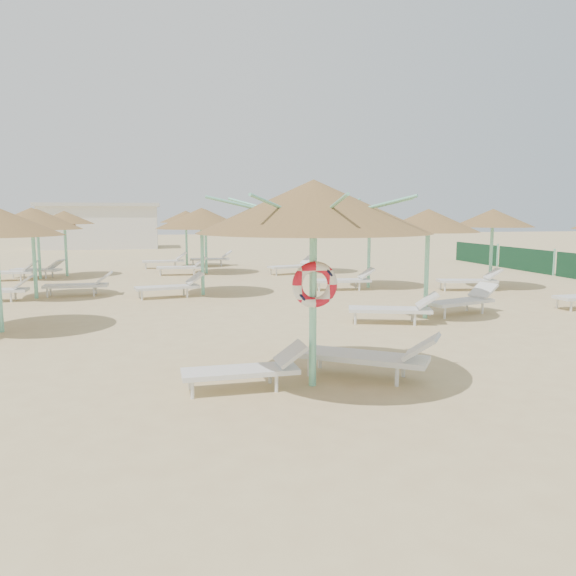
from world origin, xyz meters
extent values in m
plane|color=#CFB57E|center=(0.00, 0.00, 0.00)|extent=(120.00, 120.00, 0.00)
cylinder|color=#7EDCB7|center=(0.48, -0.04, 1.27)|extent=(0.11, 0.11, 2.54)
cone|color=olive|center=(0.48, -0.04, 2.65)|extent=(3.39, 3.39, 0.76)
cylinder|color=#7EDCB7|center=(0.48, -0.04, 2.39)|extent=(0.20, 0.20, 0.12)
cylinder|color=#7EDCB7|center=(1.26, -0.04, 2.61)|extent=(1.53, 0.04, 0.38)
cylinder|color=#7EDCB7|center=(1.03, 0.51, 2.61)|extent=(1.11, 1.11, 0.38)
cylinder|color=#7EDCB7|center=(0.48, 0.74, 2.61)|extent=(0.04, 1.53, 0.38)
cylinder|color=#7EDCB7|center=(-0.07, 0.51, 2.61)|extent=(1.11, 1.11, 0.38)
cylinder|color=#7EDCB7|center=(-0.30, -0.04, 2.61)|extent=(1.53, 0.04, 0.38)
cylinder|color=#7EDCB7|center=(-0.07, -0.59, 2.61)|extent=(1.11, 1.11, 0.38)
cylinder|color=#7EDCB7|center=(0.48, -0.82, 2.61)|extent=(0.04, 1.53, 0.38)
cylinder|color=#7EDCB7|center=(1.03, -0.59, 2.61)|extent=(1.11, 1.11, 0.38)
torus|color=red|center=(0.48, -0.14, 1.53)|extent=(0.68, 0.15, 0.68)
cylinder|color=silver|center=(-1.30, -0.27, 0.12)|extent=(0.05, 0.05, 0.25)
cylinder|color=silver|center=(-1.32, 0.17, 0.12)|extent=(0.05, 0.05, 0.25)
cylinder|color=silver|center=(-0.11, -0.24, 0.12)|extent=(0.05, 0.05, 0.25)
cylinder|color=silver|center=(-0.12, 0.20, 0.12)|extent=(0.05, 0.05, 0.25)
cube|color=silver|center=(-0.60, -0.03, 0.28)|extent=(1.70, 0.59, 0.07)
cube|color=silver|center=(0.15, -0.01, 0.50)|extent=(0.44, 0.54, 0.32)
cylinder|color=silver|center=(0.56, 0.43, 0.14)|extent=(0.06, 0.06, 0.29)
cylinder|color=silver|center=(0.85, 0.85, 0.14)|extent=(0.06, 0.06, 0.29)
cylinder|color=silver|center=(1.69, -0.36, 0.14)|extent=(0.06, 0.06, 0.29)
cylinder|color=silver|center=(1.99, 0.06, 0.14)|extent=(0.06, 0.06, 0.29)
cube|color=silver|center=(1.38, 0.17, 0.33)|extent=(1.96, 1.63, 0.08)
cube|color=silver|center=(2.09, -0.32, 0.57)|extent=(0.76, 0.79, 0.37)
cylinder|color=#7EDCB7|center=(-5.41, 10.08, 1.15)|extent=(0.11, 0.11, 2.30)
cone|color=olive|center=(-5.41, 10.08, 2.40)|extent=(2.85, 2.85, 0.64)
cylinder|color=#7EDCB7|center=(-5.41, 10.08, 2.15)|extent=(0.20, 0.20, 0.12)
cylinder|color=silver|center=(-5.96, 9.43, 0.14)|extent=(0.06, 0.06, 0.28)
cylinder|color=silver|center=(-5.96, 9.93, 0.14)|extent=(0.06, 0.06, 0.28)
cube|color=silver|center=(-5.66, 9.68, 0.56)|extent=(0.49, 0.60, 0.36)
cylinder|color=silver|center=(-5.11, 10.13, 0.14)|extent=(0.06, 0.06, 0.28)
cylinder|color=silver|center=(-5.11, 10.63, 0.14)|extent=(0.06, 0.06, 0.28)
cylinder|color=silver|center=(-3.76, 10.13, 0.14)|extent=(0.06, 0.06, 0.28)
cylinder|color=silver|center=(-3.76, 10.63, 0.14)|extent=(0.06, 0.06, 0.28)
cube|color=silver|center=(-4.31, 10.38, 0.32)|extent=(1.90, 0.63, 0.08)
cube|color=silver|center=(-3.46, 10.38, 0.56)|extent=(0.49, 0.60, 0.36)
cylinder|color=#7EDCB7|center=(-5.48, 16.21, 1.15)|extent=(0.11, 0.11, 2.30)
cone|color=olive|center=(-5.48, 16.21, 2.38)|extent=(2.32, 2.32, 0.52)
cylinder|color=#7EDCB7|center=(-5.48, 16.21, 2.15)|extent=(0.20, 0.20, 0.12)
cylinder|color=silver|center=(-7.42, 15.84, 0.14)|extent=(0.06, 0.06, 0.28)
cylinder|color=silver|center=(-7.25, 16.31, 0.14)|extent=(0.06, 0.06, 0.28)
cylinder|color=silver|center=(-6.14, 15.40, 0.14)|extent=(0.06, 0.06, 0.28)
cylinder|color=silver|center=(-5.98, 15.87, 0.14)|extent=(0.06, 0.06, 0.28)
cube|color=silver|center=(-6.58, 15.81, 0.32)|extent=(2.00, 1.21, 0.08)
cube|color=silver|center=(-5.78, 15.54, 0.56)|extent=(0.66, 0.73, 0.36)
cylinder|color=#7EDCB7|center=(-0.45, 9.75, 1.15)|extent=(0.11, 0.11, 2.30)
cone|color=olive|center=(-0.45, 9.75, 2.40)|extent=(2.84, 2.84, 0.64)
cylinder|color=#7EDCB7|center=(-0.45, 9.75, 2.15)|extent=(0.20, 0.20, 0.12)
cylinder|color=silver|center=(-2.29, 8.96, 0.14)|extent=(0.06, 0.06, 0.28)
cylinder|color=silver|center=(-2.38, 9.45, 0.14)|extent=(0.06, 0.06, 0.28)
cylinder|color=silver|center=(-0.96, 9.20, 0.14)|extent=(0.06, 0.06, 0.28)
cylinder|color=silver|center=(-1.05, 9.70, 0.14)|extent=(0.06, 0.06, 0.28)
cube|color=silver|center=(-1.55, 9.35, 0.32)|extent=(1.98, 0.95, 0.08)
cube|color=silver|center=(-0.71, 9.50, 0.56)|extent=(0.58, 0.68, 0.36)
cylinder|color=#7EDCB7|center=(0.14, 16.01, 1.15)|extent=(0.11, 0.11, 2.30)
cone|color=olive|center=(0.14, 16.01, 2.40)|extent=(2.81, 2.81, 0.63)
cylinder|color=#7EDCB7|center=(0.14, 16.01, 2.15)|extent=(0.20, 0.20, 0.12)
cylinder|color=silver|center=(-1.77, 15.40, 0.14)|extent=(0.06, 0.06, 0.28)
cylinder|color=silver|center=(-1.75, 15.90, 0.14)|extent=(0.06, 0.06, 0.28)
cylinder|color=silver|center=(-0.42, 15.34, 0.14)|extent=(0.06, 0.06, 0.28)
cylinder|color=silver|center=(-0.40, 15.84, 0.14)|extent=(0.06, 0.06, 0.28)
cube|color=silver|center=(-0.96, 15.61, 0.32)|extent=(1.93, 0.71, 0.08)
cube|color=silver|center=(-0.11, 15.57, 0.56)|extent=(0.51, 0.62, 0.36)
cylinder|color=#7EDCB7|center=(4.58, 4.57, 1.15)|extent=(0.11, 0.11, 2.30)
cone|color=olive|center=(4.58, 4.57, 2.38)|extent=(2.42, 2.42, 0.55)
cylinder|color=#7EDCB7|center=(4.58, 4.57, 2.15)|extent=(0.20, 0.20, 0.12)
cylinder|color=silver|center=(2.64, 4.18, 0.14)|extent=(0.06, 0.06, 0.28)
cylinder|color=silver|center=(2.80, 4.66, 0.14)|extent=(0.06, 0.06, 0.28)
cylinder|color=silver|center=(3.92, 3.75, 0.14)|extent=(0.06, 0.06, 0.28)
cylinder|color=silver|center=(4.08, 4.23, 0.14)|extent=(0.06, 0.06, 0.28)
cube|color=silver|center=(3.48, 4.17, 0.32)|extent=(2.00, 1.19, 0.08)
cube|color=silver|center=(4.28, 3.90, 0.56)|extent=(0.65, 0.72, 0.36)
cylinder|color=silver|center=(5.00, 4.37, 0.14)|extent=(0.06, 0.06, 0.28)
cylinder|color=silver|center=(4.84, 4.85, 0.14)|extent=(0.06, 0.06, 0.28)
cylinder|color=silver|center=(6.28, 4.80, 0.14)|extent=(0.06, 0.06, 0.28)
cylinder|color=silver|center=(6.12, 5.28, 0.14)|extent=(0.06, 0.06, 0.28)
cube|color=silver|center=(5.68, 4.87, 0.32)|extent=(2.00, 1.19, 0.08)
cube|color=silver|center=(6.48, 5.14, 0.56)|extent=(0.65, 0.72, 0.36)
cylinder|color=#7EDCB7|center=(5.24, 10.24, 1.15)|extent=(0.11, 0.11, 2.30)
cone|color=olive|center=(5.24, 10.24, 2.39)|extent=(2.73, 2.73, 0.61)
cylinder|color=#7EDCB7|center=(5.24, 10.24, 2.15)|extent=(0.20, 0.20, 0.12)
cylinder|color=silver|center=(3.32, 9.67, 0.14)|extent=(0.06, 0.06, 0.28)
cylinder|color=silver|center=(3.37, 10.17, 0.14)|extent=(0.06, 0.06, 0.28)
cylinder|color=silver|center=(4.67, 9.53, 0.14)|extent=(0.06, 0.06, 0.28)
cylinder|color=silver|center=(4.72, 10.03, 0.14)|extent=(0.06, 0.06, 0.28)
cube|color=silver|center=(4.14, 9.84, 0.32)|extent=(1.95, 0.81, 0.08)
cube|color=silver|center=(4.99, 9.75, 0.56)|extent=(0.54, 0.65, 0.36)
cylinder|color=#7EDCB7|center=(4.67, 15.36, 1.15)|extent=(0.11, 0.11, 2.30)
cone|color=olive|center=(4.67, 15.36, 2.38)|extent=(2.41, 2.41, 0.54)
cylinder|color=#7EDCB7|center=(4.67, 15.36, 2.15)|extent=(0.20, 0.20, 0.12)
cylinder|color=silver|center=(2.87, 14.50, 0.14)|extent=(0.06, 0.06, 0.28)
cylinder|color=silver|center=(2.73, 14.98, 0.14)|extent=(0.06, 0.06, 0.28)
cylinder|color=silver|center=(4.17, 14.87, 0.14)|extent=(0.06, 0.06, 0.28)
cylinder|color=silver|center=(4.03, 15.35, 0.14)|extent=(0.06, 0.06, 0.28)
cube|color=silver|center=(3.57, 14.96, 0.32)|extent=(2.00, 1.12, 0.08)
cube|color=silver|center=(4.38, 15.20, 0.56)|extent=(0.63, 0.71, 0.36)
cylinder|color=silver|center=(8.72, 4.58, 0.14)|extent=(0.06, 0.06, 0.28)
cylinder|color=silver|center=(8.69, 5.08, 0.14)|extent=(0.06, 0.06, 0.28)
cylinder|color=#7EDCB7|center=(9.28, 9.23, 1.15)|extent=(0.11, 0.11, 2.30)
cone|color=olive|center=(9.28, 9.23, 2.39)|extent=(2.69, 2.69, 0.61)
cylinder|color=#7EDCB7|center=(9.28, 9.23, 2.15)|extent=(0.20, 0.20, 0.12)
cylinder|color=silver|center=(7.34, 8.76, 0.14)|extent=(0.06, 0.06, 0.28)
cylinder|color=silver|center=(7.45, 9.25, 0.14)|extent=(0.06, 0.06, 0.28)
cylinder|color=silver|center=(8.66, 8.47, 0.14)|extent=(0.06, 0.06, 0.28)
cylinder|color=silver|center=(8.77, 8.96, 0.14)|extent=(0.06, 0.06, 0.28)
cube|color=silver|center=(8.18, 8.83, 0.32)|extent=(1.99, 1.01, 0.08)
cube|color=silver|center=(9.01, 8.65, 0.56)|extent=(0.60, 0.69, 0.36)
cylinder|color=#7EDCB7|center=(-6.35, 15.43, 1.15)|extent=(0.11, 0.11, 2.30)
cone|color=olive|center=(-6.35, 15.43, 2.40)|extent=(2.86, 2.86, 0.64)
cylinder|color=#7EDCB7|center=(-6.35, 15.43, 2.15)|extent=(0.20, 0.20, 0.12)
cylinder|color=silver|center=(-6.90, 14.77, 0.14)|extent=(0.06, 0.06, 0.28)
cylinder|color=silver|center=(-6.89, 15.27, 0.14)|extent=(0.06, 0.06, 0.28)
cube|color=silver|center=(-7.45, 15.03, 0.32)|extent=(1.91, 0.66, 0.08)
cube|color=silver|center=(-6.60, 15.02, 0.56)|extent=(0.50, 0.61, 0.36)
cylinder|color=#7EDCB7|center=(-0.54, 19.17, 1.15)|extent=(0.11, 0.11, 2.30)
cone|color=olive|center=(-0.54, 19.17, 2.38)|extent=(2.44, 2.44, 0.55)
cylinder|color=#7EDCB7|center=(-0.54, 19.17, 2.15)|extent=(0.20, 0.20, 0.12)
cylinder|color=silver|center=(-2.43, 18.49, 0.14)|extent=(0.06, 0.06, 0.28)
cylinder|color=silver|center=(-2.45, 18.99, 0.14)|extent=(0.06, 0.06, 0.28)
cylinder|color=silver|center=(-1.08, 18.55, 0.14)|extent=(0.06, 0.06, 0.28)
cylinder|color=silver|center=(-1.10, 19.05, 0.14)|extent=(0.06, 0.06, 0.28)
cube|color=silver|center=(-1.64, 18.77, 0.32)|extent=(1.93, 0.70, 0.08)
cube|color=silver|center=(-0.79, 18.81, 0.56)|extent=(0.51, 0.62, 0.36)
cylinder|color=silver|center=(-0.25, 19.26, 0.14)|extent=(0.06, 0.06, 0.28)
cylinder|color=silver|center=(-0.23, 19.76, 0.14)|extent=(0.06, 0.06, 0.28)
cylinder|color=silver|center=(1.10, 19.20, 0.14)|extent=(0.06, 0.06, 0.28)
cylinder|color=silver|center=(1.12, 19.70, 0.14)|extent=(0.06, 0.06, 0.28)
cube|color=silver|center=(0.56, 19.47, 0.32)|extent=(1.93, 0.70, 0.08)
cube|color=silver|center=(1.41, 19.44, 0.56)|extent=(0.51, 0.62, 0.36)
cube|color=silver|center=(-6.00, 35.00, 1.50)|extent=(8.00, 4.00, 3.00)
cube|color=beige|center=(-6.00, 35.00, 3.12)|extent=(8.40, 4.40, 0.25)
cube|color=#1A502F|center=(14.00, 14.00, 0.50)|extent=(0.08, 3.80, 1.00)
cylinder|color=#7EDCB7|center=(14.00, 12.10, 0.55)|extent=(0.08, 0.08, 1.10)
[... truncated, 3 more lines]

